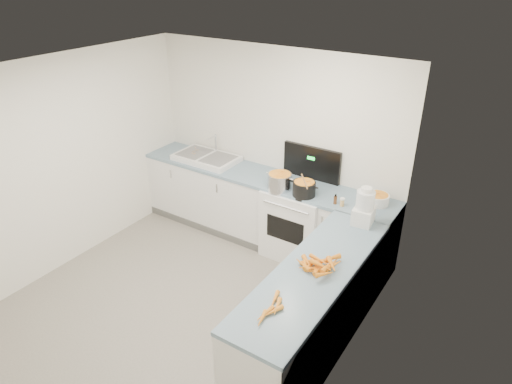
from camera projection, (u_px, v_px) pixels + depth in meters
The scene contains 19 objects.
floor at pixel (178, 310), 4.95m from camera, with size 3.50×4.00×0.00m, color gray, non-canonical shape.
ceiling at pixel (154, 79), 3.80m from camera, with size 3.50×4.00×0.00m, color white, non-canonical shape.
wall_back at pixel (275, 146), 5.86m from camera, with size 3.50×2.50×0.00m, color white, non-canonical shape.
wall_left at pixel (54, 168), 5.23m from camera, with size 4.00×2.50×0.00m, color white, non-canonical shape.
wall_right at pixel (335, 270), 3.52m from camera, with size 4.00×2.50×0.00m, color white, non-canonical shape.
counter_back at pixel (262, 208), 6.00m from camera, with size 3.50×0.62×0.94m.
counter_right at pixel (312, 311), 4.25m from camera, with size 0.62×2.20×0.94m.
stove at pixel (298, 220), 5.72m from camera, with size 0.76×0.65×1.36m.
sink at pixel (206, 158), 6.20m from camera, with size 0.86×0.52×0.31m.
steel_pot at pixel (280, 182), 5.42m from camera, with size 0.29×0.29×0.21m, color silver.
black_pot at pixel (304, 189), 5.27m from camera, with size 0.27×0.27×0.19m, color black.
wooden_spoon at pixel (304, 181), 5.23m from camera, with size 0.02×0.02×0.38m, color #AD7A47.
mixing_bowl at pixel (378, 199), 5.09m from camera, with size 0.26×0.26×0.12m, color white.
extract_bottle at pixel (335, 200), 5.10m from camera, with size 0.04×0.04×0.09m, color #593319.
spice_jar at pixel (342, 203), 5.06m from camera, with size 0.05×0.05×0.08m, color #E5B266.
food_processor at pixel (364, 208), 4.67m from camera, with size 0.22×0.26×0.41m.
carrot_pile at pixel (319, 265), 4.04m from camera, with size 0.41×0.43×0.09m.
peeled_carrots at pixel (271, 309), 3.56m from camera, with size 0.16×0.43×0.04m.
peelings at pixel (194, 151), 6.31m from camera, with size 0.16×0.25×0.01m.
Camera 1 is at (2.80, -2.72, 3.40)m, focal length 32.00 mm.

